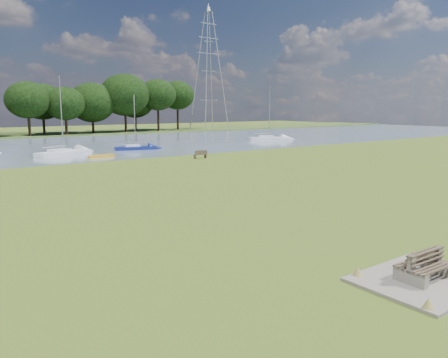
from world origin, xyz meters
TOP-DOWN VIEW (x-y plane):
  - ground at (0.00, 0.00)m, footprint 220.00×220.00m
  - river at (0.00, 42.00)m, footprint 220.00×40.00m
  - concrete_pad at (0.00, -14.00)m, footprint 4.20×3.20m
  - bench_pair at (-0.00, -14.00)m, footprint 1.86×1.11m
  - riverbank_bench at (12.62, 18.32)m, footprint 1.49×0.57m
  - kayak at (4.20, 25.23)m, footprint 2.95×1.05m
  - pylon at (48.95, 70.00)m, footprint 6.93×4.85m
  - sailboat_0 at (10.90, 31.08)m, footprint 5.42×2.67m
  - sailboat_1 at (35.59, 32.95)m, footprint 6.72×4.43m
  - sailboat_2 at (1.49, 29.94)m, footprint 6.75×4.09m

SIDE VIEW (x-z plane):
  - ground at x=0.00m, z-range 0.00..0.00m
  - river at x=0.00m, z-range -0.05..0.05m
  - concrete_pad at x=0.00m, z-range 0.00..0.10m
  - kayak at x=4.20m, z-range 0.05..0.34m
  - sailboat_0 at x=10.90m, z-range -3.03..3.93m
  - riverbank_bench at x=12.62m, z-range 0.00..0.90m
  - bench_pair at x=0.00m, z-range 0.01..1.00m
  - sailboat_2 at x=1.49m, z-range -3.94..4.94m
  - sailboat_1 at x=35.59m, z-range -3.93..5.02m
  - pylon at x=48.95m, z-range 3.91..33.88m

